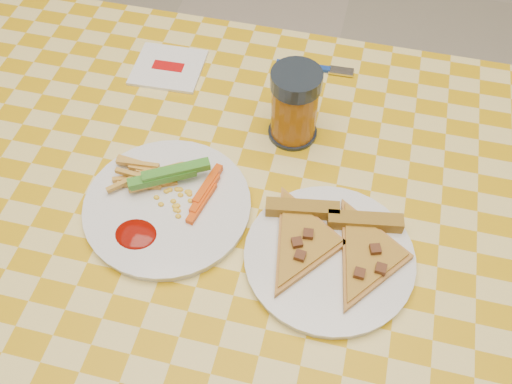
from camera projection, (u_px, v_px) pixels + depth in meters
table at (253, 255)px, 0.86m from camera, size 1.28×0.88×0.76m
plate_left at (168, 207)px, 0.82m from camera, size 0.25×0.25×0.01m
plate_right at (329, 258)px, 0.77m from camera, size 0.26×0.26×0.01m
fries_veggies at (164, 191)px, 0.81m from camera, size 0.18×0.16×0.04m
pizza_slices at (333, 244)px, 0.76m from camera, size 0.24×0.22×0.02m
drink_glass at (295, 106)px, 0.86m from camera, size 0.08×0.08×0.13m
napkin at (168, 67)px, 0.99m from camera, size 0.12×0.11×0.01m
fork at (316, 68)px, 0.99m from camera, size 0.14×0.02×0.01m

